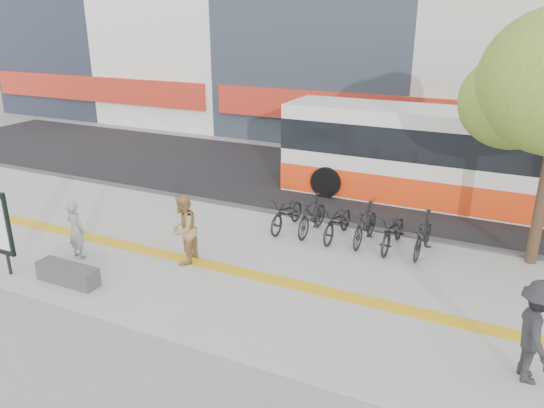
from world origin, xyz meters
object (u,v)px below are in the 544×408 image
at_px(bench, 68,274).
at_px(pedestrian_tan, 183,229).
at_px(seated_woman, 76,230).
at_px(bus, 456,161).
at_px(pedestrian_dark, 536,332).
at_px(signboard, 1,225).

bearing_deg(bench, pedestrian_tan, 48.24).
xyz_separation_m(bench, seated_woman, (-0.80, 1.14, 0.54)).
height_order(bus, pedestrian_dark, bus).
xyz_separation_m(bench, pedestrian_dark, (9.80, 0.90, 0.71)).
height_order(bench, seated_woman, seated_woman).
bearing_deg(pedestrian_tan, pedestrian_dark, 73.88).
height_order(bus, seated_woman, bus).
height_order(bench, pedestrian_dark, pedestrian_dark).
bearing_deg(signboard, bus, 48.16).
distance_m(signboard, pedestrian_dark, 11.47).
height_order(signboard, pedestrian_tan, signboard).
relative_size(bus, pedestrian_dark, 6.18).
height_order(bench, signboard, signboard).
bearing_deg(bench, pedestrian_dark, 5.25).
bearing_deg(pedestrian_dark, signboard, 81.93).
xyz_separation_m(bus, seated_woman, (-8.16, -8.56, -0.66)).
bearing_deg(bus, bench, -127.18).
distance_m(bench, pedestrian_tan, 2.87).
distance_m(bus, pedestrian_dark, 9.14).
bearing_deg(signboard, seated_woman, 60.99).
bearing_deg(pedestrian_dark, bench, 81.14).
bearing_deg(signboard, bench, 10.81).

